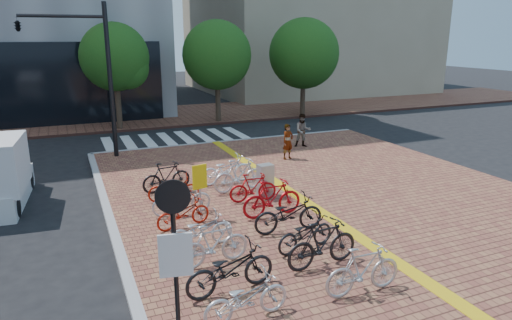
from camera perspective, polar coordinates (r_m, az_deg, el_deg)
name	(u,v)px	position (r m, az deg, el deg)	size (l,w,h in m)	color
ground	(287,251)	(11.99, 3.95, -11.30)	(120.00, 120.00, 0.00)	black
kerb_north	(234,141)	(23.54, -2.76, 2.33)	(14.00, 0.25, 0.15)	gray
far_sidewalk	(145,117)	(31.36, -13.75, 5.19)	(70.00, 8.00, 0.15)	brown
crosswalk	(177,139)	(24.73, -9.83, 2.59)	(7.50, 4.00, 0.01)	silver
street_trees	(233,56)	(28.78, -2.85, 12.80)	(16.20, 4.60, 6.35)	#38281E
bike_0	(246,298)	(8.95, -1.22, -16.85)	(0.60, 1.73, 0.91)	silver
bike_1	(230,269)	(9.76, -3.24, -13.43)	(0.70, 2.00, 1.05)	black
bike_2	(214,244)	(10.83, -5.33, -10.45)	(0.49, 1.73, 1.04)	silver
bike_3	(201,230)	(11.75, -6.95, -8.72)	(0.60, 1.72, 0.90)	silver
bike_4	(183,213)	(12.99, -9.10, -6.55)	(0.56, 1.60, 0.84)	#AB1B0C
bike_5	(181,199)	(13.89, -9.30, -4.86)	(0.63, 1.80, 0.94)	silver
bike_6	(174,188)	(14.99, -10.25, -3.52)	(0.58, 1.65, 0.87)	#A01C0B
bike_7	(166,177)	(15.98, -11.14, -2.06)	(0.49, 1.72, 1.04)	black
bike_8	(363,270)	(9.93, 13.25, -13.23)	(0.50, 1.79, 1.07)	#B5B5BA
bike_9	(322,244)	(10.82, 8.30, -10.32)	(0.53, 1.88, 1.13)	black
bike_10	(305,233)	(11.59, 6.18, -9.07)	(0.59, 1.71, 0.90)	black
bike_11	(289,214)	(12.53, 4.09, -6.72)	(0.69, 1.98, 1.04)	black
bike_12	(272,198)	(13.53, 2.02, -4.80)	(0.53, 1.87, 1.13)	#A90C13
bike_13	(253,188)	(14.73, -0.38, -3.47)	(0.44, 1.57, 0.94)	#A40B11
bike_14	(239,175)	(15.66, -2.11, -1.92)	(0.54, 1.92, 1.15)	silver
bike_15	(226,169)	(16.57, -3.75, -1.18)	(0.68, 1.96, 1.03)	white
pedestrian_a	(288,142)	(19.79, 4.00, 2.31)	(0.56, 0.37, 1.54)	gray
pedestrian_b	(303,130)	(22.04, 5.87, 3.70)	(0.78, 0.61, 1.60)	#505766
utility_box	(265,180)	(15.21, 1.16, -2.55)	(0.50, 0.36, 1.09)	#A8A8AC
yellow_sign	(200,182)	(13.23, -7.02, -2.71)	(0.45, 0.15, 1.66)	#B7B7BC
notice_sign	(175,246)	(7.62, -10.10, -10.49)	(0.56, 0.18, 3.06)	black
traffic_light_pole	(69,53)	(20.61, -22.30, 12.30)	(3.52, 1.36, 6.56)	black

